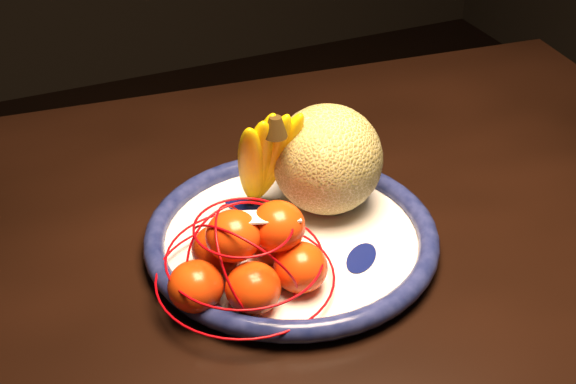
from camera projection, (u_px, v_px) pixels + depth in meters
name	position (u px, v px, depth m)	size (l,w,h in m)	color
dining_table	(143.00, 365.00, 0.88)	(1.66, 1.09, 0.79)	black
fruit_bowl	(291.00, 238.00, 0.91)	(0.34, 0.34, 0.03)	white
cantaloupe	(327.00, 159.00, 0.93)	(0.13, 0.13, 0.13)	olive
banana_bunch	(263.00, 156.00, 0.91)	(0.10, 0.10, 0.15)	#F5C100
mandarin_bag	(250.00, 257.00, 0.83)	(0.23, 0.23, 0.12)	#FF3103
price_tag	(264.00, 217.00, 0.81)	(0.07, 0.03, 0.00)	white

